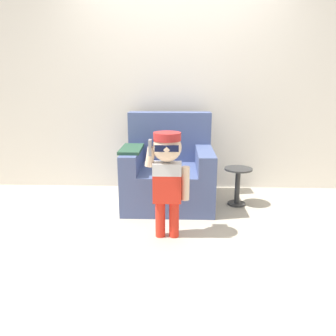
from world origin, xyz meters
name	(u,v)px	position (x,y,z in m)	size (l,w,h in m)	color
ground_plane	(176,209)	(0.00, 0.00, 0.00)	(10.00, 10.00, 0.00)	#BCB29E
wall_back	(177,83)	(0.00, 0.81, 1.30)	(10.00, 0.05, 2.60)	silver
armchair	(169,172)	(-0.08, 0.25, 0.34)	(0.96, 0.91, 0.98)	#475684
person_child	(167,169)	(-0.07, -0.62, 0.61)	(0.37, 0.28, 0.91)	red
side_table	(238,183)	(0.67, 0.17, 0.25)	(0.30, 0.30, 0.41)	#333333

